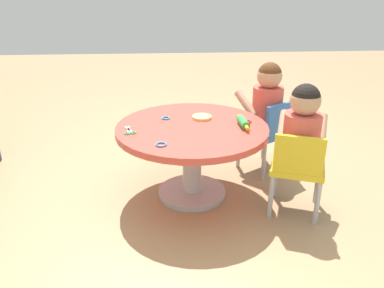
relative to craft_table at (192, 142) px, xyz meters
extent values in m
plane|color=tan|center=(0.00, 0.00, -0.37)|extent=(10.00, 10.00, 0.00)
cylinder|color=silver|center=(0.00, 0.00, -0.36)|extent=(0.44, 0.44, 0.03)
cylinder|color=silver|center=(0.00, 0.00, -0.15)|extent=(0.12, 0.12, 0.44)
cylinder|color=#D84C3F|center=(0.00, 0.00, 0.09)|extent=(0.93, 0.93, 0.04)
cylinder|color=#B7B7BC|center=(-0.15, -0.77, -0.23)|extent=(0.03, 0.03, 0.28)
cylinder|color=#B7B7BC|center=(-0.06, -0.53, -0.23)|extent=(0.03, 0.03, 0.28)
cylinder|color=#B7B7BC|center=(-0.39, -0.69, -0.23)|extent=(0.03, 0.03, 0.28)
cylinder|color=#B7B7BC|center=(-0.30, -0.44, -0.23)|extent=(0.03, 0.03, 0.28)
cube|color=yellow|center=(-0.22, -0.61, -0.07)|extent=(0.38, 0.38, 0.04)
cube|color=yellow|center=(-0.35, -0.56, 0.06)|extent=(0.12, 0.26, 0.22)
cube|color=#3F4772|center=(-0.22, -0.61, -0.07)|extent=(0.35, 0.34, 0.04)
cylinder|color=#D8594C|center=(-0.22, -0.61, 0.10)|extent=(0.21, 0.21, 0.30)
sphere|color=tan|center=(-0.22, -0.61, 0.33)|extent=(0.17, 0.17, 0.17)
sphere|color=black|center=(-0.22, -0.61, 0.34)|extent=(0.16, 0.16, 0.16)
cylinder|color=tan|center=(-0.17, -0.75, 0.12)|extent=(0.22, 0.13, 0.17)
cylinder|color=tan|center=(-0.09, -0.54, 0.12)|extent=(0.22, 0.13, 0.17)
cylinder|color=#B7B7BC|center=(0.52, -0.59, -0.23)|extent=(0.03, 0.03, 0.28)
cylinder|color=#B7B7BC|center=(0.38, -0.37, -0.23)|extent=(0.03, 0.03, 0.28)
cylinder|color=#B7B7BC|center=(0.30, -0.73, -0.23)|extent=(0.03, 0.03, 0.28)
cylinder|color=#B7B7BC|center=(0.16, -0.51, -0.23)|extent=(0.03, 0.03, 0.28)
cube|color=blue|center=(0.34, -0.55, -0.07)|extent=(0.41, 0.41, 0.04)
cube|color=blue|center=(0.23, -0.62, 0.06)|extent=(0.16, 0.24, 0.22)
cube|color=#3F4772|center=(0.34, -0.55, -0.07)|extent=(0.38, 0.37, 0.04)
cylinder|color=#D8594C|center=(0.34, -0.55, 0.10)|extent=(0.21, 0.21, 0.30)
sphere|color=tan|center=(0.34, -0.55, 0.33)|extent=(0.17, 0.17, 0.17)
sphere|color=#593319|center=(0.34, -0.55, 0.34)|extent=(0.16, 0.16, 0.16)
cylinder|color=tan|center=(0.49, -0.59, 0.12)|extent=(0.21, 0.16, 0.17)
cylinder|color=tan|center=(0.37, -0.40, 0.12)|extent=(0.21, 0.16, 0.17)
cylinder|color=green|center=(-0.02, -0.31, 0.13)|extent=(0.14, 0.06, 0.05)
cylinder|color=yellow|center=(0.07, -0.30, 0.13)|extent=(0.05, 0.02, 0.02)
cylinder|color=yellow|center=(-0.11, -0.32, 0.13)|extent=(0.05, 0.02, 0.02)
cube|color=silver|center=(-0.04, 0.38, 0.11)|extent=(0.11, 0.06, 0.01)
cube|color=silver|center=(-0.04, 0.38, 0.11)|extent=(0.11, 0.02, 0.01)
torus|color=green|center=(-0.10, 0.35, 0.11)|extent=(0.05, 0.05, 0.01)
torus|color=green|center=(-0.11, 0.38, 0.11)|extent=(0.05, 0.05, 0.01)
cylinder|color=#F2CC72|center=(0.14, -0.07, 0.11)|extent=(0.13, 0.13, 0.02)
torus|color=#3F99D8|center=(-0.28, 0.19, 0.11)|extent=(0.06, 0.06, 0.01)
torus|color=#3F99D8|center=(0.14, 0.16, 0.11)|extent=(0.05, 0.05, 0.01)
torus|color=red|center=(0.04, -0.35, 0.11)|extent=(0.05, 0.05, 0.01)
camera|label=1|loc=(-2.26, 0.14, 0.97)|focal=37.13mm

